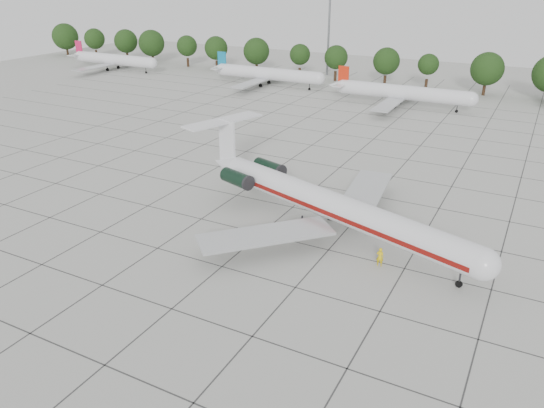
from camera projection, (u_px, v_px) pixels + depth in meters
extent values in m
plane|color=beige|center=(261.00, 234.00, 58.52)|extent=(260.00, 260.00, 0.00)
cube|color=#383838|center=(315.00, 188.00, 70.64)|extent=(170.00, 170.00, 0.02)
cylinder|color=silver|center=(336.00, 207.00, 57.17)|extent=(32.49, 13.47, 3.05)
sphere|color=silver|center=(483.00, 264.00, 46.19)|extent=(3.05, 3.05, 3.05)
cone|color=silver|center=(226.00, 164.00, 69.68)|extent=(5.35, 4.36, 3.05)
cube|color=maroon|center=(345.00, 205.00, 58.24)|extent=(30.66, 10.34, 0.51)
cube|color=maroon|center=(327.00, 213.00, 56.29)|extent=(30.66, 10.34, 0.51)
cube|color=#B7BABC|center=(365.00, 191.00, 64.45)|extent=(5.78, 14.24, 0.28)
cube|color=#B7BABC|center=(266.00, 235.00, 53.96)|extent=(12.63, 12.97, 0.28)
cube|color=black|center=(266.00, 169.00, 67.22)|extent=(2.31, 1.79, 0.23)
cylinder|color=black|center=(270.00, 168.00, 67.63)|extent=(4.76, 3.07, 1.75)
cube|color=black|center=(241.00, 177.00, 64.60)|extent=(2.31, 1.79, 0.23)
cylinder|color=black|center=(237.00, 179.00, 64.19)|extent=(4.76, 3.07, 1.75)
cube|color=silver|center=(227.00, 141.00, 68.06)|extent=(2.88, 1.19, 5.54)
cube|color=silver|center=(223.00, 121.00, 67.43)|extent=(6.15, 11.39, 0.20)
cylinder|color=black|center=(460.00, 279.00, 48.37)|extent=(0.23, 0.23, 1.75)
cylinder|color=black|center=(459.00, 284.00, 48.59)|extent=(0.70, 0.45, 0.65)
cylinder|color=black|center=(331.00, 210.00, 61.34)|extent=(0.28, 0.28, 1.66)
cylinder|color=black|center=(330.00, 216.00, 61.65)|extent=(1.05, 0.82, 0.92)
cylinder|color=black|center=(302.00, 223.00, 58.32)|extent=(0.28, 0.28, 1.66)
cylinder|color=black|center=(302.00, 229.00, 58.62)|extent=(1.05, 0.82, 0.92)
imported|color=yellow|center=(380.00, 257.00, 51.83)|extent=(0.76, 0.53, 1.98)
cylinder|color=silver|center=(114.00, 59.00, 151.09)|extent=(27.20, 3.00, 3.00)
cube|color=#B7BABC|center=(112.00, 63.00, 152.01)|extent=(3.50, 27.20, 0.25)
cube|color=#CD154C|center=(79.00, 47.00, 155.75)|extent=(2.40, 0.25, 3.60)
cylinder|color=black|center=(118.00, 67.00, 154.36)|extent=(0.80, 0.45, 0.80)
cylinder|color=black|center=(107.00, 70.00, 150.80)|extent=(0.80, 0.45, 0.80)
cylinder|color=silver|center=(268.00, 74.00, 130.75)|extent=(27.20, 3.00, 3.00)
cube|color=#B7BABC|center=(265.00, 78.00, 131.66)|extent=(3.50, 27.20, 0.25)
cube|color=#0C719D|center=(222.00, 59.00, 135.41)|extent=(2.40, 0.25, 3.60)
cylinder|color=black|center=(269.00, 82.00, 134.01)|extent=(0.80, 0.45, 0.80)
cylinder|color=black|center=(260.00, 85.00, 130.45)|extent=(0.80, 0.45, 0.80)
cylinder|color=silver|center=(403.00, 92.00, 111.05)|extent=(27.20, 3.00, 3.00)
cube|color=#B7BABC|center=(398.00, 98.00, 111.97)|extent=(3.50, 27.20, 0.25)
cube|color=red|center=(344.00, 74.00, 115.71)|extent=(2.40, 0.25, 3.60)
cylinder|color=black|center=(400.00, 102.00, 114.32)|extent=(0.80, 0.45, 0.80)
cylinder|color=black|center=(394.00, 106.00, 110.76)|extent=(0.80, 0.45, 0.80)
cylinder|color=#332114|center=(67.00, 51.00, 178.36)|extent=(0.70, 0.70, 2.50)
sphere|color=black|center=(65.00, 36.00, 176.43)|extent=(8.44, 8.44, 8.44)
cylinder|color=#332114|center=(96.00, 54.00, 172.75)|extent=(0.70, 0.70, 2.50)
sphere|color=black|center=(94.00, 39.00, 170.82)|extent=(6.44, 6.44, 6.44)
cylinder|color=#332114|center=(128.00, 57.00, 167.14)|extent=(0.70, 0.70, 2.50)
sphere|color=black|center=(126.00, 41.00, 165.20)|extent=(7.14, 7.14, 7.14)
cylinder|color=#332114|center=(153.00, 59.00, 162.80)|extent=(0.70, 0.70, 2.50)
sphere|color=black|center=(152.00, 43.00, 160.86)|extent=(7.79, 7.79, 7.79)
cylinder|color=#332114|center=(188.00, 62.00, 157.19)|extent=(0.70, 0.70, 2.50)
sphere|color=black|center=(187.00, 46.00, 155.25)|extent=(5.94, 5.94, 5.94)
cylinder|color=#332114|center=(217.00, 65.00, 152.85)|extent=(0.70, 0.70, 2.50)
sphere|color=black|center=(216.00, 48.00, 150.91)|extent=(6.57, 6.57, 6.57)
cylinder|color=#332114|center=(257.00, 69.00, 147.24)|extent=(0.70, 0.70, 2.50)
sphere|color=black|center=(256.00, 51.00, 145.30)|extent=(7.15, 7.15, 7.15)
cylinder|color=#332114|center=(300.00, 73.00, 141.62)|extent=(0.70, 0.70, 2.50)
sphere|color=black|center=(300.00, 54.00, 139.69)|extent=(5.43, 5.43, 5.43)
cylinder|color=#332114|center=(335.00, 76.00, 137.29)|extent=(0.70, 0.70, 2.50)
sphere|color=black|center=(336.00, 57.00, 135.35)|extent=(5.99, 5.99, 5.99)
cylinder|color=#332114|center=(385.00, 81.00, 131.67)|extent=(0.70, 0.70, 2.50)
sphere|color=black|center=(386.00, 61.00, 129.74)|extent=(6.50, 6.50, 6.50)
cylinder|color=#332114|center=(426.00, 84.00, 127.34)|extent=(0.70, 0.70, 2.50)
sphere|color=black|center=(428.00, 64.00, 125.40)|extent=(4.93, 4.93, 4.93)
cylinder|color=#332114|center=(484.00, 90.00, 121.72)|extent=(0.70, 0.70, 2.50)
sphere|color=black|center=(487.00, 69.00, 119.79)|extent=(7.40, 7.40, 7.40)
cylinder|color=slate|center=(329.00, 27.00, 140.54)|extent=(0.56, 0.56, 25.00)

